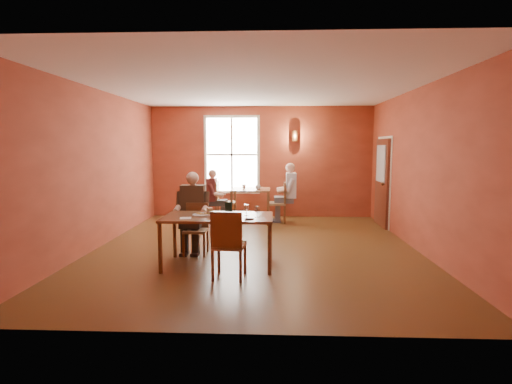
{
  "coord_description": "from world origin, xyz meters",
  "views": [
    {
      "loc": [
        0.33,
        -7.39,
        1.91
      ],
      "look_at": [
        0.0,
        0.2,
        1.05
      ],
      "focal_mm": 28.0,
      "sensor_mm": 36.0,
      "label": 1
    }
  ],
  "objects_px": {
    "chair_diner_main": "(196,229)",
    "diner_maroon": "(224,197)",
    "diner_main": "(195,216)",
    "chair_diner_white": "(277,203)",
    "main_table": "(219,241)",
    "chair_diner_maroon": "(225,202)",
    "diner_white": "(278,194)",
    "chair_empty": "(229,244)",
    "second_table": "(251,206)"
  },
  "relations": [
    {
      "from": "chair_diner_main",
      "to": "diner_maroon",
      "type": "relative_size",
      "value": 0.7
    },
    {
      "from": "chair_diner_main",
      "to": "diner_maroon",
      "type": "distance_m",
      "value": 3.1
    },
    {
      "from": "diner_main",
      "to": "chair_diner_white",
      "type": "bearing_deg",
      "value": -115.11
    },
    {
      "from": "chair_diner_main",
      "to": "diner_maroon",
      "type": "bearing_deg",
      "value": -92.44
    },
    {
      "from": "main_table",
      "to": "chair_diner_white",
      "type": "xyz_separation_m",
      "value": [
        0.96,
        3.74,
        0.1
      ]
    },
    {
      "from": "chair_diner_white",
      "to": "diner_main",
      "type": "bearing_deg",
      "value": 154.89
    },
    {
      "from": "diner_maroon",
      "to": "chair_diner_maroon",
      "type": "bearing_deg",
      "value": 90.0
    },
    {
      "from": "main_table",
      "to": "diner_white",
      "type": "height_order",
      "value": "diner_white"
    },
    {
      "from": "main_table",
      "to": "diner_white",
      "type": "relative_size",
      "value": 1.19
    },
    {
      "from": "main_table",
      "to": "chair_diner_maroon",
      "type": "height_order",
      "value": "chair_diner_maroon"
    },
    {
      "from": "chair_empty",
      "to": "diner_white",
      "type": "distance_m",
      "value": 4.4
    },
    {
      "from": "diner_white",
      "to": "diner_maroon",
      "type": "relative_size",
      "value": 1.12
    },
    {
      "from": "chair_diner_white",
      "to": "main_table",
      "type": "bearing_deg",
      "value": 165.57
    },
    {
      "from": "main_table",
      "to": "diner_maroon",
      "type": "distance_m",
      "value": 3.76
    },
    {
      "from": "second_table",
      "to": "chair_diner_maroon",
      "type": "distance_m",
      "value": 0.66
    },
    {
      "from": "chair_empty",
      "to": "diner_maroon",
      "type": "height_order",
      "value": "diner_maroon"
    },
    {
      "from": "chair_empty",
      "to": "diner_white",
      "type": "relative_size",
      "value": 0.69
    },
    {
      "from": "second_table",
      "to": "chair_diner_white",
      "type": "height_order",
      "value": "chair_diner_white"
    },
    {
      "from": "chair_empty",
      "to": "chair_diner_white",
      "type": "height_order",
      "value": "chair_diner_white"
    },
    {
      "from": "chair_diner_main",
      "to": "main_table",
      "type": "bearing_deg",
      "value": 127.57
    },
    {
      "from": "second_table",
      "to": "diner_maroon",
      "type": "xyz_separation_m",
      "value": [
        -0.68,
        0.0,
        0.22
      ]
    },
    {
      "from": "main_table",
      "to": "chair_empty",
      "type": "height_order",
      "value": "chair_empty"
    },
    {
      "from": "chair_empty",
      "to": "chair_diner_maroon",
      "type": "bearing_deg",
      "value": 102.55
    },
    {
      "from": "diner_main",
      "to": "main_table",
      "type": "bearing_deg",
      "value": 128.88
    },
    {
      "from": "chair_diner_main",
      "to": "diner_main",
      "type": "xyz_separation_m",
      "value": [
        0.0,
        -0.03,
        0.25
      ]
    },
    {
      "from": "chair_diner_main",
      "to": "chair_empty",
      "type": "xyz_separation_m",
      "value": [
        0.74,
        -1.24,
        0.05
      ]
    },
    {
      "from": "chair_diner_main",
      "to": "chair_diner_white",
      "type": "height_order",
      "value": "chair_diner_white"
    },
    {
      "from": "chair_empty",
      "to": "chair_diner_white",
      "type": "xyz_separation_m",
      "value": [
        0.72,
        4.33,
        0.01
      ]
    },
    {
      "from": "chair_diner_main",
      "to": "diner_maroon",
      "type": "xyz_separation_m",
      "value": [
        0.13,
        3.09,
        0.2
      ]
    },
    {
      "from": "chair_empty",
      "to": "diner_white",
      "type": "height_order",
      "value": "diner_white"
    },
    {
      "from": "chair_diner_white",
      "to": "diner_maroon",
      "type": "xyz_separation_m",
      "value": [
        -1.33,
        0.0,
        0.14
      ]
    },
    {
      "from": "chair_diner_white",
      "to": "second_table",
      "type": "bearing_deg",
      "value": 90.0
    },
    {
      "from": "diner_white",
      "to": "diner_maroon",
      "type": "bearing_deg",
      "value": 90.0
    },
    {
      "from": "diner_maroon",
      "to": "second_table",
      "type": "bearing_deg",
      "value": 90.0
    },
    {
      "from": "diner_main",
      "to": "diner_white",
      "type": "xyz_separation_m",
      "value": [
        1.49,
        3.12,
        0.02
      ]
    },
    {
      "from": "chair_diner_main",
      "to": "chair_diner_white",
      "type": "bearing_deg",
      "value": -115.33
    },
    {
      "from": "diner_main",
      "to": "chair_diner_main",
      "type": "bearing_deg",
      "value": -90.0
    },
    {
      "from": "diner_white",
      "to": "diner_maroon",
      "type": "xyz_separation_m",
      "value": [
        -1.36,
        0.0,
        -0.08
      ]
    },
    {
      "from": "main_table",
      "to": "chair_diner_white",
      "type": "relative_size",
      "value": 1.7
    },
    {
      "from": "main_table",
      "to": "second_table",
      "type": "bearing_deg",
      "value": 85.23
    },
    {
      "from": "main_table",
      "to": "diner_main",
      "type": "relative_size",
      "value": 1.23
    },
    {
      "from": "chair_empty",
      "to": "second_table",
      "type": "bearing_deg",
      "value": 93.99
    },
    {
      "from": "chair_empty",
      "to": "diner_maroon",
      "type": "relative_size",
      "value": 0.78
    },
    {
      "from": "diner_main",
      "to": "chair_diner_maroon",
      "type": "xyz_separation_m",
      "value": [
        0.16,
        3.12,
        -0.18
      ]
    },
    {
      "from": "chair_diner_maroon",
      "to": "chair_diner_main",
      "type": "bearing_deg",
      "value": -3.0
    },
    {
      "from": "main_table",
      "to": "chair_diner_main",
      "type": "relative_size",
      "value": 1.92
    },
    {
      "from": "chair_empty",
      "to": "second_table",
      "type": "relative_size",
      "value": 1.04
    },
    {
      "from": "chair_diner_main",
      "to": "chair_diner_maroon",
      "type": "height_order",
      "value": "chair_diner_maroon"
    },
    {
      "from": "chair_diner_main",
      "to": "second_table",
      "type": "xyz_separation_m",
      "value": [
        0.81,
        3.09,
        -0.02
      ]
    },
    {
      "from": "diner_main",
      "to": "chair_empty",
      "type": "xyz_separation_m",
      "value": [
        0.74,
        -1.21,
        -0.2
      ]
    }
  ]
}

